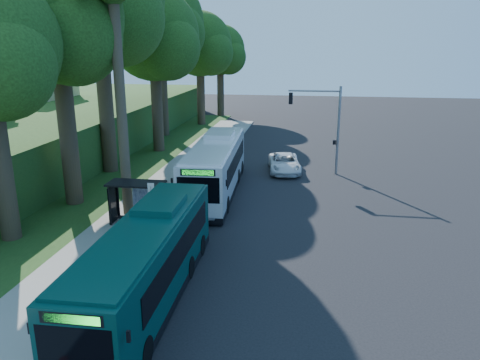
% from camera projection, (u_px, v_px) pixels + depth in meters
% --- Properties ---
extents(ground, '(140.00, 140.00, 0.00)m').
position_uv_depth(ground, '(264.00, 213.00, 28.98)').
color(ground, black).
rests_on(ground, ground).
extents(sidewalk, '(4.50, 70.00, 0.12)m').
position_uv_depth(sidewalk, '(151.00, 206.00, 30.03)').
color(sidewalk, gray).
rests_on(sidewalk, ground).
extents(red_curb, '(0.25, 30.00, 0.13)m').
position_uv_depth(red_curb, '(167.00, 232.00, 25.89)').
color(red_curb, maroon).
rests_on(red_curb, ground).
extents(grass_verge, '(8.00, 70.00, 0.06)m').
position_uv_depth(grass_verge, '(101.00, 181.00, 35.61)').
color(grass_verge, '#234719').
rests_on(grass_verge, ground).
extents(bus_shelter, '(3.20, 1.51, 2.55)m').
position_uv_depth(bus_shelter, '(133.00, 194.00, 26.82)').
color(bus_shelter, black).
rests_on(bus_shelter, ground).
extents(stop_sign_pole, '(0.35, 0.06, 3.17)m').
position_uv_depth(stop_sign_pole, '(152.00, 203.00, 24.44)').
color(stop_sign_pole, gray).
rests_on(stop_sign_pole, ground).
extents(traffic_signal_pole, '(4.10, 0.30, 7.00)m').
position_uv_depth(traffic_signal_pole, '(326.00, 119.00, 36.68)').
color(traffic_signal_pole, gray).
rests_on(traffic_signal_pole, ground).
extents(palm_tree, '(4.20, 4.20, 14.40)m').
position_uv_depth(palm_tree, '(113.00, 0.00, 25.29)').
color(palm_tree, '#4C3F2D').
rests_on(palm_tree, ground).
extents(hillside_backdrop, '(24.00, 60.00, 8.80)m').
position_uv_depth(hillside_backdrop, '(17.00, 124.00, 46.47)').
color(hillside_backdrop, '#234719').
rests_on(hillside_backdrop, ground).
extents(tree_0, '(8.40, 8.00, 15.70)m').
position_uv_depth(tree_0, '(58.00, 24.00, 27.64)').
color(tree_0, '#382B1E').
rests_on(tree_0, ground).
extents(tree_1, '(10.50, 10.00, 18.26)m').
position_uv_depth(tree_1, '(99.00, 7.00, 34.95)').
color(tree_1, '#382B1E').
rests_on(tree_1, ground).
extents(tree_2, '(8.82, 8.40, 15.12)m').
position_uv_depth(tree_2, '(155.00, 40.00, 42.96)').
color(tree_2, '#382B1E').
rests_on(tree_2, ground).
extents(tree_3, '(10.08, 9.60, 17.28)m').
position_uv_depth(tree_3, '(160.00, 26.00, 50.42)').
color(tree_3, '#382B1E').
rests_on(tree_3, ground).
extents(tree_4, '(8.40, 8.00, 14.14)m').
position_uv_depth(tree_4, '(201.00, 47.00, 58.28)').
color(tree_4, '#382B1E').
rests_on(tree_4, ground).
extents(tree_5, '(7.35, 7.00, 12.86)m').
position_uv_depth(tree_5, '(221.00, 52.00, 65.94)').
color(tree_5, '#382B1E').
rests_on(tree_5, ground).
extents(white_bus, '(3.48, 13.21, 3.90)m').
position_uv_depth(white_bus, '(216.00, 166.00, 32.72)').
color(white_bus, white).
rests_on(white_bus, ground).
extents(teal_bus, '(2.77, 12.11, 3.60)m').
position_uv_depth(teal_bus, '(148.00, 260.00, 18.74)').
color(teal_bus, '#0A3C35').
rests_on(teal_bus, ground).
extents(pickup, '(3.10, 5.51, 1.45)m').
position_uv_depth(pickup, '(284.00, 163.00, 38.24)').
color(pickup, white).
rests_on(pickup, ground).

